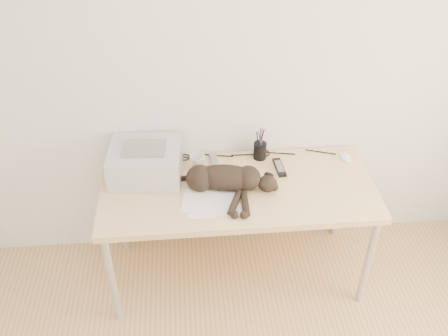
{
  "coord_description": "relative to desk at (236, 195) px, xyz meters",
  "views": [
    {
      "loc": [
        -0.28,
        -0.83,
        2.59
      ],
      "look_at": [
        -0.09,
        1.34,
        0.92
      ],
      "focal_mm": 40.0,
      "sensor_mm": 36.0,
      "label": 1
    }
  ],
  "objects": [
    {
      "name": "wall_back",
      "position": [
        0.0,
        0.27,
        0.69
      ],
      "size": [
        3.5,
        0.0,
        3.5
      ],
      "primitive_type": "plane",
      "rotation": [
        1.57,
        0.0,
        0.0
      ],
      "color": "white",
      "rests_on": "floor"
    },
    {
      "name": "desk",
      "position": [
        0.0,
        0.0,
        0.0
      ],
      "size": [
        1.6,
        0.7,
        0.74
      ],
      "color": "#E2B584",
      "rests_on": "floor"
    },
    {
      "name": "printer",
      "position": [
        -0.53,
        0.08,
        0.23
      ],
      "size": [
        0.44,
        0.38,
        0.2
      ],
      "color": "silver",
      "rests_on": "desk"
    },
    {
      "name": "papers",
      "position": [
        -0.17,
        -0.22,
        0.14
      ],
      "size": [
        0.34,
        0.26,
        0.01
      ],
      "color": "white",
      "rests_on": "desk"
    },
    {
      "name": "cat",
      "position": [
        -0.09,
        -0.1,
        0.2
      ],
      "size": [
        0.7,
        0.39,
        0.16
      ],
      "rotation": [
        0.0,
        0.0,
        -0.17
      ],
      "color": "black",
      "rests_on": "desk"
    },
    {
      "name": "mug",
      "position": [
        -0.23,
        0.12,
        0.18
      ],
      "size": [
        0.13,
        0.13,
        0.09
      ],
      "primitive_type": "imported",
      "rotation": [
        0.0,
        0.0,
        0.69
      ],
      "color": "silver",
      "rests_on": "desk"
    },
    {
      "name": "pen_cup",
      "position": [
        0.17,
        0.19,
        0.19
      ],
      "size": [
        0.08,
        0.08,
        0.2
      ],
      "color": "black",
      "rests_on": "desk"
    },
    {
      "name": "remote_grey",
      "position": [
        -0.12,
        0.16,
        0.14
      ],
      "size": [
        0.05,
        0.17,
        0.02
      ],
      "primitive_type": "cube",
      "rotation": [
        0.0,
        0.0,
        0.05
      ],
      "color": "slate",
      "rests_on": "desk"
    },
    {
      "name": "remote_black",
      "position": [
        0.27,
        0.06,
        0.14
      ],
      "size": [
        0.06,
        0.18,
        0.02
      ],
      "primitive_type": "cube",
      "rotation": [
        0.0,
        0.0,
        0.07
      ],
      "color": "black",
      "rests_on": "desk"
    },
    {
      "name": "mouse",
      "position": [
        0.7,
        0.14,
        0.15
      ],
      "size": [
        0.08,
        0.12,
        0.04
      ],
      "primitive_type": "ellipsoid",
      "rotation": [
        0.0,
        0.0,
        0.1
      ],
      "color": "white",
      "rests_on": "desk"
    },
    {
      "name": "cable_tangle",
      "position": [
        0.0,
        0.22,
        0.14
      ],
      "size": [
        1.36,
        0.08,
        0.01
      ],
      "primitive_type": null,
      "color": "black",
      "rests_on": "desk"
    }
  ]
}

